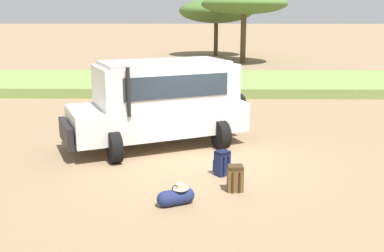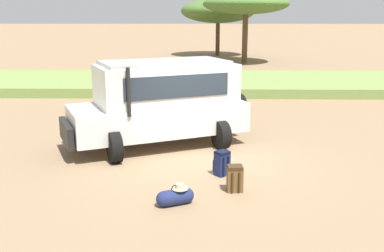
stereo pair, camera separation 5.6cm
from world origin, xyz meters
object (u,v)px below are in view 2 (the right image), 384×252
(backpack_beside_front_wheel, at_px, (235,179))
(acacia_tree_centre_back, at_px, (246,4))
(safari_vehicle, at_px, (162,101))
(duffel_bag_low_black_case, at_px, (175,197))
(backpack_cluster_center, at_px, (222,163))
(acacia_tree_left_mid, at_px, (218,11))

(backpack_beside_front_wheel, xyz_separation_m, acacia_tree_centre_back, (2.57, 25.70, 4.10))
(safari_vehicle, height_order, backpack_beside_front_wheel, safari_vehicle)
(backpack_beside_front_wheel, relative_size, acacia_tree_centre_back, 0.09)
(backpack_beside_front_wheel, distance_m, duffel_bag_low_black_case, 1.45)
(backpack_cluster_center, xyz_separation_m, acacia_tree_centre_back, (2.81, 24.73, 4.09))
(backpack_cluster_center, xyz_separation_m, duffel_bag_low_black_case, (-1.00, -1.71, -0.12))
(duffel_bag_low_black_case, relative_size, acacia_tree_centre_back, 0.11)
(backpack_beside_front_wheel, relative_size, acacia_tree_left_mid, 0.08)
(backpack_cluster_center, height_order, acacia_tree_centre_back, acacia_tree_centre_back)
(acacia_tree_left_mid, bearing_deg, duffel_bag_low_black_case, -93.43)
(backpack_beside_front_wheel, distance_m, backpack_cluster_center, 1.00)
(backpack_beside_front_wheel, bearing_deg, duffel_bag_low_black_case, -148.91)
(duffel_bag_low_black_case, distance_m, acacia_tree_left_mid, 33.04)
(backpack_beside_front_wheel, height_order, backpack_cluster_center, backpack_cluster_center)
(safari_vehicle, xyz_separation_m, acacia_tree_centre_back, (4.42, 22.29, 3.08))
(backpack_beside_front_wheel, xyz_separation_m, backpack_cluster_center, (-0.24, 0.97, 0.01))
(duffel_bag_low_black_case, bearing_deg, backpack_cluster_center, 59.76)
(duffel_bag_low_black_case, bearing_deg, acacia_tree_centre_back, 81.81)
(safari_vehicle, bearing_deg, backpack_cluster_center, -56.63)
(backpack_cluster_center, bearing_deg, acacia_tree_left_mid, 88.22)
(safari_vehicle, relative_size, duffel_bag_low_black_case, 7.17)
(safari_vehicle, distance_m, backpack_cluster_center, 3.10)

